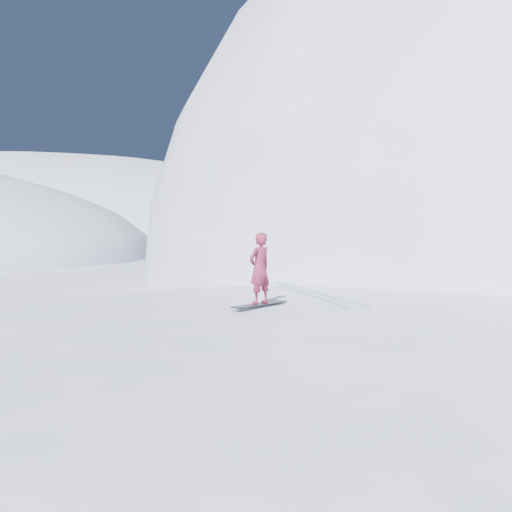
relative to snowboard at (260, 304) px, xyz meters
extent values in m
plane|color=white|center=(2.63, -2.42, -2.41)|extent=(400.00, 400.00, 0.00)
ellipsoid|color=white|center=(3.63, 0.58, -2.41)|extent=(36.00, 28.00, 4.80)
ellipsoid|color=white|center=(12.63, 17.58, -2.41)|extent=(28.00, 24.00, 18.00)
ellipsoid|color=white|center=(-37.37, 107.58, -2.41)|extent=(140.00, 90.00, 36.00)
ellipsoid|color=white|center=(-1.37, -4.42, -2.41)|extent=(6.00, 5.40, 0.80)
ellipsoid|color=white|center=(0.63, 3.58, -2.41)|extent=(7.00, 6.30, 1.00)
cube|color=black|center=(0.00, 0.00, 0.00)|extent=(1.43, 1.26, 0.03)
imported|color=maroon|center=(0.00, 0.00, 0.85)|extent=(0.73, 0.70, 1.68)
cube|color=silver|center=(1.46, 2.28, 0.01)|extent=(1.17, 5.91, 0.04)
cube|color=silver|center=(1.78, 2.28, 0.01)|extent=(1.56, 5.82, 0.04)
camera|label=1|loc=(-1.25, -13.33, 1.95)|focal=40.00mm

